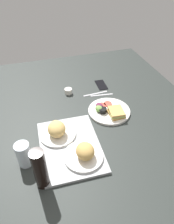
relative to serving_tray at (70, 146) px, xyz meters
The scene contains 11 objects.
ground_plane 28.21cm from the serving_tray, 44.30° to the right, with size 190.00×150.00×3.00cm, color #282D2B.
serving_tray is the anchor object (origin of this frame).
bread_plate_near 12.34cm from the serving_tray, 152.34° to the right, with size 21.10×21.10×8.93cm.
bread_plate_far 11.81cm from the serving_tray, 28.50° to the left, with size 21.34×21.34×9.53cm.
plate_with_salad 38.71cm from the serving_tray, 55.73° to the right, with size 28.26×28.26×5.40cm.
drinking_glass 25.57cm from the serving_tray, 99.05° to the left, with size 7.53×7.53×13.92cm, color silver.
soda_bottle 27.72cm from the serving_tray, 136.72° to the left, with size 6.40×6.40×23.30cm, color black.
espresso_cup 53.20cm from the serving_tray, 11.83° to the right, with size 5.60×5.60×4.00cm, color silver.
fork 54.64cm from the serving_tray, 39.01° to the right, with size 17.00×1.40×0.50cm, color #B7B7BC.
knife 54.68cm from the serving_tray, 33.77° to the right, with size 19.00×1.40×0.50cm, color #B7B7BC.
cell_phone 67.90cm from the serving_tray, 34.84° to the right, with size 14.40×7.20×0.80cm, color black.
Camera 1 is at (-96.23, 32.74, 90.06)cm, focal length 33.08 mm.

